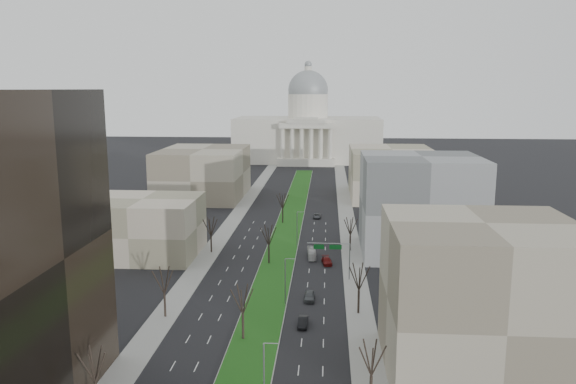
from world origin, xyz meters
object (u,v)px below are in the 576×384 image
at_px(car_grey_near, 310,296).
at_px(car_grey_far, 317,216).
at_px(car_red, 327,261).
at_px(car_black, 303,322).
at_px(box_van, 312,253).

bearing_deg(car_grey_near, car_grey_far, 90.06).
relative_size(car_grey_near, car_red, 0.95).
height_order(car_grey_near, car_black, car_grey_near).
bearing_deg(box_van, car_grey_near, -93.58).
bearing_deg(car_red, box_van, 119.33).
xyz_separation_m(car_grey_far, box_van, (-0.44, -42.06, 0.39)).
bearing_deg(car_grey_near, box_van, 90.89).
xyz_separation_m(car_grey_near, box_van, (-0.38, 27.64, 0.23)).
bearing_deg(box_van, car_red, -57.41).
height_order(car_red, box_van, box_van).
xyz_separation_m(car_grey_near, car_black, (-0.73, -12.02, -0.07)).
relative_size(car_grey_far, box_van, 0.63).
distance_m(car_grey_far, box_van, 42.06).
height_order(car_red, car_grey_far, car_red).
bearing_deg(car_red, car_black, -104.15).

